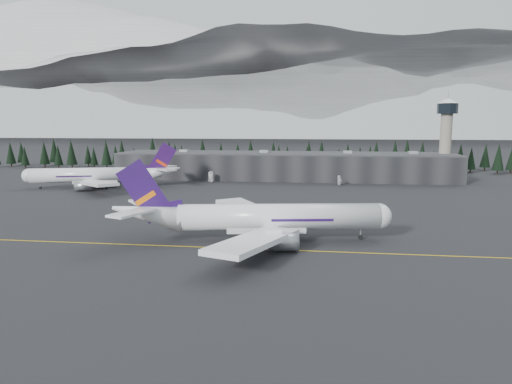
# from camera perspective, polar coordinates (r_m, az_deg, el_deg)

# --- Properties ---
(ground) EXTENTS (1400.00, 1400.00, 0.00)m
(ground) POSITION_cam_1_polar(r_m,az_deg,el_deg) (100.38, -1.51, -6.78)
(ground) COLOR black
(ground) RESTS_ON ground
(taxiline) EXTENTS (400.00, 0.40, 0.02)m
(taxiline) POSITION_cam_1_polar(r_m,az_deg,el_deg) (98.47, -1.69, -7.08)
(taxiline) COLOR gold
(taxiline) RESTS_ON ground
(terminal) EXTENTS (160.00, 30.00, 12.60)m
(terminal) POSITION_cam_1_polar(r_m,az_deg,el_deg) (222.04, 3.56, 3.31)
(terminal) COLOR black
(terminal) RESTS_ON ground
(control_tower) EXTENTS (10.00, 10.00, 37.70)m
(control_tower) POSITION_cam_1_polar(r_m,az_deg,el_deg) (231.44, 22.67, 7.13)
(control_tower) COLOR gray
(control_tower) RESTS_ON ground
(treeline) EXTENTS (360.00, 20.00, 15.00)m
(treeline) POSITION_cam_1_polar(r_m,az_deg,el_deg) (258.74, 4.14, 4.31)
(treeline) COLOR black
(treeline) RESTS_ON ground
(mountain_ridge) EXTENTS (4400.00, 900.00, 420.00)m
(mountain_ridge) POSITION_cam_1_polar(r_m,az_deg,el_deg) (1096.02, 6.79, 7.11)
(mountain_ridge) COLOR white
(mountain_ridge) RESTS_ON ground
(jet_main) EXTENTS (63.75, 58.41, 18.85)m
(jet_main) POSITION_cam_1_polar(r_m,az_deg,el_deg) (104.05, -0.18, -3.21)
(jet_main) COLOR white
(jet_main) RESTS_ON ground
(jet_parked) EXTENTS (62.50, 56.59, 18.81)m
(jet_parked) POSITION_cam_1_polar(r_m,az_deg,el_deg) (200.48, -18.68, 2.02)
(jet_parked) COLOR silver
(jet_parked) RESTS_ON ground
(gse_vehicle_a) EXTENTS (3.23, 5.34, 1.39)m
(gse_vehicle_a) POSITION_cam_1_polar(r_m,az_deg,el_deg) (209.43, -5.62, 1.43)
(gse_vehicle_a) COLOR white
(gse_vehicle_a) RESTS_ON ground
(gse_vehicle_b) EXTENTS (4.65, 3.41, 1.47)m
(gse_vehicle_b) POSITION_cam_1_polar(r_m,az_deg,el_deg) (200.87, 10.41, 1.03)
(gse_vehicle_b) COLOR silver
(gse_vehicle_b) RESTS_ON ground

